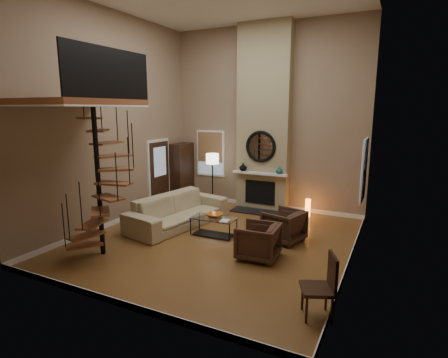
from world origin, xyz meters
The scene contains 32 objects.
ground centered at (0.00, 0.00, -0.01)m, with size 6.00×6.50×0.01m, color brown.
back_wall centered at (0.00, 3.25, 2.75)m, with size 6.00×0.02×5.50m, color #90785D.
front_wall centered at (0.00, -3.25, 2.75)m, with size 6.00×0.02×5.50m, color #90785D.
left_wall centered at (-3.00, 0.00, 2.75)m, with size 0.02×6.50×5.50m, color #90785D.
right_wall centered at (3.00, 0.00, 2.75)m, with size 0.02×6.50×5.50m, color #90785D.
baseboard_back centered at (0.00, 3.24, 0.06)m, with size 6.00×0.02×0.12m, color white.
baseboard_front centered at (0.00, -3.24, 0.06)m, with size 6.00×0.02×0.12m, color white.
baseboard_left centered at (-2.99, 0.00, 0.06)m, with size 0.02×6.50×0.12m, color white.
baseboard_right centered at (2.99, 0.00, 0.06)m, with size 0.02×6.50×0.12m, color white.
chimney_breast centered at (0.00, 3.06, 2.75)m, with size 1.60×0.38×5.50m, color #978A62.
hearth centered at (0.00, 2.57, 0.02)m, with size 1.50×0.60×0.04m, color black.
firebox centered at (0.00, 2.86, 0.55)m, with size 0.95×0.02×0.72m, color black.
mantel centered at (0.00, 2.78, 1.15)m, with size 1.70×0.18×0.06m, color white.
mirror_frame centered at (0.00, 2.84, 1.95)m, with size 0.94×0.94×0.10m, color black.
mirror_disc centered at (0.00, 2.85, 1.95)m, with size 0.80×0.80×0.01m, color white.
vase_left centered at (-0.55, 2.82, 1.30)m, with size 0.24×0.24×0.25m, color black.
vase_right centered at (0.60, 2.82, 1.28)m, with size 0.20×0.20×0.21m, color #174D51.
window_back centered at (-1.90, 3.22, 1.62)m, with size 1.02×0.06×1.52m.
window_right centered at (2.97, 2.00, 1.63)m, with size 0.06×1.02×1.52m.
entry_door centered at (-2.95, 1.80, 1.05)m, with size 0.10×1.05×2.16m.
loft centered at (-2.04, -1.80, 3.24)m, with size 1.70×2.20×1.09m.
spiral_stair centered at (-1.78, -1.79, 1.78)m, with size 1.47×1.47×4.06m.
hutch centered at (-2.74, 2.77, 0.95)m, with size 0.41×0.88×1.97m, color black.
sofa centered at (-1.42, 0.53, 0.40)m, with size 2.90×1.14×0.85m, color tan.
armchair_near centered at (1.50, 0.66, 0.35)m, with size 0.82×0.84×0.76m, color #432B1E.
armchair_far centered at (1.32, -0.52, 0.35)m, with size 0.80×0.83×0.75m, color #432B1E.
coffee_table centered at (-0.21, 0.24, 0.28)m, with size 1.10×0.57×0.43m.
bowl centered at (-0.21, 0.29, 0.50)m, with size 0.39×0.39×0.10m, color orange.
book centered at (0.14, 0.09, 0.46)m, with size 0.20×0.27×0.03m, color gray.
floor_lamp centered at (-1.41, 2.44, 1.41)m, with size 0.39×0.39×1.70m.
accent_lamp centered at (1.48, 2.83, 0.25)m, with size 0.15×0.15×0.52m, color orange.
side_chair centered at (2.88, -2.11, 0.53)m, with size 0.62×0.62×0.99m.
Camera 1 is at (3.71, -7.08, 3.04)m, focal length 28.56 mm.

